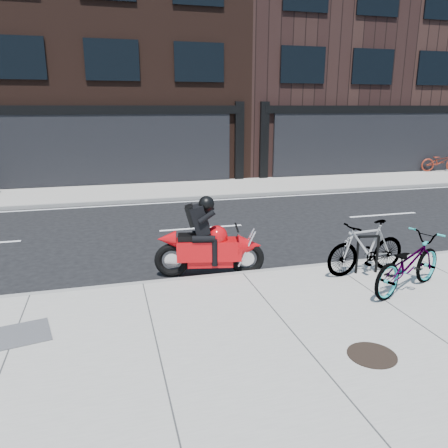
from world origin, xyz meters
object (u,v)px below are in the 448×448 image
object	(u,v)px
bicycle_front	(408,263)
bicycle_far	(440,161)
bike_rack	(368,251)
utility_grate	(23,334)
bicycle_rear	(366,247)
manhole_cover	(372,355)
motorcycle	(214,244)

from	to	relation	value
bicycle_front	bicycle_far	size ratio (longest dim) A/B	1.00
bike_rack	utility_grate	size ratio (longest dim) A/B	1.06
bicycle_rear	manhole_cover	xyz separation A→B (m)	(-1.60, -2.72, -0.53)
bicycle_far	manhole_cover	distance (m)	19.59
bicycle_rear	motorcycle	size ratio (longest dim) A/B	0.80
bicycle_rear	utility_grate	bearing A→B (deg)	-88.02
bicycle_front	utility_grate	world-z (taller)	bicycle_front
manhole_cover	bicycle_far	bearing A→B (deg)	46.98
bicycle_rear	manhole_cover	distance (m)	3.20
bike_rack	bicycle_far	xyz separation A→B (m)	(11.72, 11.60, 0.05)
motorcycle	manhole_cover	xyz separation A→B (m)	(1.28, -3.70, -0.55)
bike_rack	motorcycle	size ratio (longest dim) A/B	0.35
bike_rack	bicycle_rear	xyz separation A→B (m)	(-0.04, 0.00, 0.08)
bicycle_rear	manhole_cover	size ratio (longest dim) A/B	2.73
manhole_cover	utility_grate	bearing A→B (deg)	158.36
bicycle_rear	bicycle_far	bearing A→B (deg)	128.71
motorcycle	manhole_cover	size ratio (longest dim) A/B	3.40
manhole_cover	motorcycle	bearing A→B (deg)	109.16
bicycle_front	manhole_cover	world-z (taller)	bicycle_front
manhole_cover	bicycle_rear	bearing A→B (deg)	59.50
motorcycle	utility_grate	world-z (taller)	motorcycle
bike_rack	utility_grate	distance (m)	6.37
bicycle_rear	motorcycle	distance (m)	3.04
motorcycle	utility_grate	bearing A→B (deg)	-139.76
bike_rack	bicycle_rear	world-z (taller)	bicycle_rear
bicycle_far	utility_grate	distance (m)	21.92
bicycle_far	bicycle_front	bearing A→B (deg)	150.39
bicycle_rear	bicycle_far	size ratio (longest dim) A/B	0.91
bicycle_front	motorcycle	xyz separation A→B (m)	(-3.12, 1.94, 0.03)
bike_rack	bicycle_rear	size ratio (longest dim) A/B	0.44
utility_grate	bicycle_front	bearing A→B (deg)	-0.84
bike_rack	bicycle_front	size ratio (longest dim) A/B	0.40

